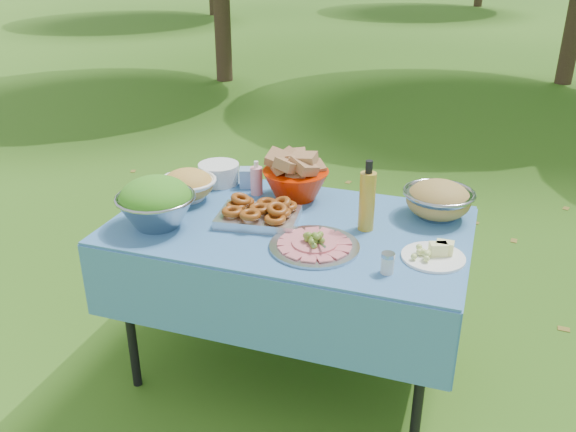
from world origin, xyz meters
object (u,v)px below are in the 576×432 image
object	(u,v)px
plate_stack	(219,173)
pasta_bowl_steel	(438,199)
oil_bottle	(367,196)
salad_bowl	(156,202)
bread_bowl	(296,177)
picnic_table	(290,301)
charcuterie_platter	(315,238)

from	to	relation	value
plate_stack	pasta_bowl_steel	distance (m)	1.04
plate_stack	oil_bottle	distance (m)	0.83
salad_bowl	bread_bowl	distance (m)	0.65
picnic_table	charcuterie_platter	world-z (taller)	charcuterie_platter
salad_bowl	charcuterie_platter	xyz separation A→B (m)	(0.67, 0.02, -0.07)
salad_bowl	charcuterie_platter	size ratio (longest dim) A/B	0.91
pasta_bowl_steel	picnic_table	bearing A→B (deg)	-154.57
salad_bowl	oil_bottle	world-z (taller)	oil_bottle
pasta_bowl_steel	oil_bottle	bearing A→B (deg)	-140.05
plate_stack	pasta_bowl_steel	size ratio (longest dim) A/B	0.66
plate_stack	oil_bottle	size ratio (longest dim) A/B	0.66
picnic_table	pasta_bowl_steel	size ratio (longest dim) A/B	4.93
plate_stack	bread_bowl	xyz separation A→B (m)	(0.41, -0.05, 0.05)
plate_stack	charcuterie_platter	bearing A→B (deg)	-38.21
salad_bowl	plate_stack	bearing A→B (deg)	85.38
bread_bowl	pasta_bowl_steel	bearing A→B (deg)	0.16
pasta_bowl_steel	charcuterie_platter	distance (m)	0.61
picnic_table	bread_bowl	size ratio (longest dim) A/B	4.88
salad_bowl	bread_bowl	bearing A→B (deg)	45.98
salad_bowl	charcuterie_platter	distance (m)	0.67
salad_bowl	pasta_bowl_steel	world-z (taller)	salad_bowl
picnic_table	plate_stack	distance (m)	0.71
salad_bowl	plate_stack	world-z (taller)	salad_bowl
bread_bowl	plate_stack	bearing A→B (deg)	172.73
picnic_table	salad_bowl	xyz separation A→B (m)	(-0.51, -0.19, 0.49)
charcuterie_platter	oil_bottle	size ratio (longest dim) A/B	1.18
oil_bottle	charcuterie_platter	bearing A→B (deg)	-123.96
charcuterie_platter	salad_bowl	bearing A→B (deg)	-178.16
plate_stack	pasta_bowl_steel	xyz separation A→B (m)	(1.04, -0.05, 0.03)
salad_bowl	bread_bowl	size ratio (longest dim) A/B	1.07
oil_bottle	pasta_bowl_steel	bearing A→B (deg)	39.95
pasta_bowl_steel	bread_bowl	bearing A→B (deg)	-179.84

